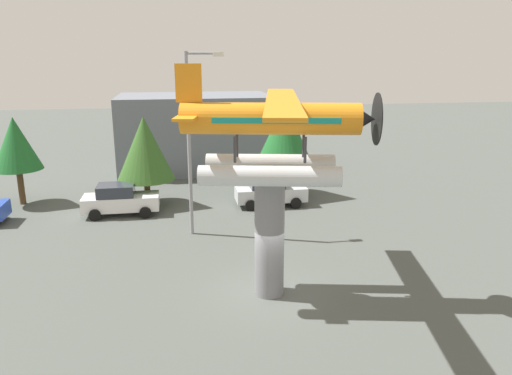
{
  "coord_description": "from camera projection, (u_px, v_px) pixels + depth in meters",
  "views": [
    {
      "loc": [
        -3.27,
        -16.55,
        8.74
      ],
      "look_at": [
        0.0,
        3.0,
        3.36
      ],
      "focal_mm": 34.22,
      "sensor_mm": 36.0,
      "label": 1
    }
  ],
  "objects": [
    {
      "name": "streetlight_primary",
      "position": [
        192.0,
        133.0,
        23.44
      ],
      "size": [
        1.84,
        0.28,
        8.94
      ],
      "color": "gray",
      "rests_on": "ground"
    },
    {
      "name": "car_mid_white",
      "position": [
        120.0,
        200.0,
        27.5
      ],
      "size": [
        4.2,
        2.02,
        1.76
      ],
      "color": "white",
      "rests_on": "ground"
    },
    {
      "name": "tree_east",
      "position": [
        145.0,
        148.0,
        28.63
      ],
      "size": [
        3.38,
        3.38,
        5.35
      ],
      "color": "brown",
      "rests_on": "ground"
    },
    {
      "name": "tree_center_back",
      "position": [
        285.0,
        133.0,
        30.43
      ],
      "size": [
        3.65,
        3.65,
        6.09
      ],
      "color": "brown",
      "rests_on": "ground"
    },
    {
      "name": "ground_plane",
      "position": [
        269.0,
        293.0,
        18.56
      ],
      "size": [
        140.0,
        140.0,
        0.0
      ],
      "primitive_type": "plane",
      "color": "#4C514C"
    },
    {
      "name": "floatplane_monument",
      "position": [
        274.0,
        132.0,
        16.94
      ],
      "size": [
        7.14,
        10.41,
        4.0
      ],
      "rotation": [
        0.0,
        0.0,
        -0.2
      ],
      "color": "silver",
      "rests_on": "display_pedestal"
    },
    {
      "name": "storefront_building",
      "position": [
        195.0,
        132.0,
        38.47
      ],
      "size": [
        11.65,
        7.14,
        5.78
      ],
      "primitive_type": "cube",
      "color": "slate",
      "rests_on": "ground"
    },
    {
      "name": "tree_west",
      "position": [
        16.0,
        144.0,
        28.75
      ],
      "size": [
        2.83,
        2.83,
        5.29
      ],
      "color": "brown",
      "rests_on": "ground"
    },
    {
      "name": "display_pedestal",
      "position": [
        269.0,
        238.0,
        17.97
      ],
      "size": [
        1.1,
        1.1,
        4.48
      ],
      "primitive_type": "cylinder",
      "color": "slate",
      "rests_on": "ground"
    },
    {
      "name": "car_far_silver",
      "position": [
        270.0,
        191.0,
        29.23
      ],
      "size": [
        4.2,
        2.02,
        1.76
      ],
      "color": "silver",
      "rests_on": "ground"
    }
  ]
}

